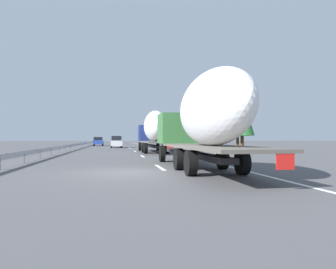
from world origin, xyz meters
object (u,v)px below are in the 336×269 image
object	(u,v)px
car_silver_hatch	(117,140)
road_sign	(159,134)
truck_lead	(154,129)
truck_trailing	(203,117)
car_blue_sedan	(98,141)
car_white_van	(116,142)

from	to	relation	value
car_silver_hatch	road_sign	size ratio (longest dim) A/B	1.31
truck_lead	truck_trailing	world-z (taller)	truck_trailing
truck_trailing	car_blue_sedan	size ratio (longest dim) A/B	3.33
car_white_van	car_silver_hatch	xyz separation A→B (m)	(33.42, -0.33, 0.04)
truck_trailing	car_silver_hatch	size ratio (longest dim) A/B	3.39
car_blue_sedan	car_white_van	size ratio (longest dim) A/B	0.97
truck_trailing	car_white_van	size ratio (longest dim) A/B	3.22
truck_lead	car_silver_hatch	bearing A→B (deg)	3.95
truck_trailing	car_white_van	world-z (taller)	truck_trailing
truck_lead	car_white_van	distance (m)	17.94
car_white_van	truck_trailing	bearing A→B (deg)	-173.98
car_white_van	car_silver_hatch	bearing A→B (deg)	-0.57
road_sign	truck_trailing	bearing A→B (deg)	175.16
truck_lead	car_white_van	world-z (taller)	truck_lead
truck_lead	road_sign	bearing A→B (deg)	-10.01
truck_trailing	car_blue_sedan	world-z (taller)	truck_trailing
truck_trailing	car_silver_hatch	bearing A→B (deg)	2.88
car_white_van	car_silver_hatch	world-z (taller)	car_silver_hatch
car_blue_sedan	road_sign	bearing A→B (deg)	-140.85
truck_lead	road_sign	distance (m)	17.84
truck_trailing	car_white_van	distance (m)	36.70
car_silver_hatch	road_sign	bearing A→B (deg)	-168.77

